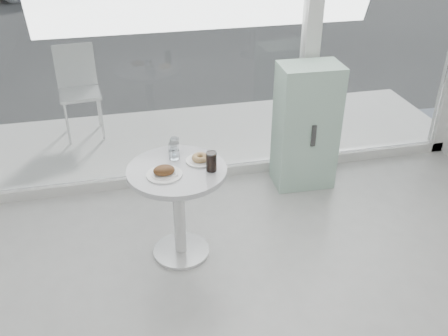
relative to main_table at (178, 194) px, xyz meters
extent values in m
cube|color=silver|center=(0.50, 1.10, -0.50)|extent=(5.00, 0.12, 0.10)
cube|color=silver|center=(1.40, 1.10, 0.95)|extent=(0.14, 0.14, 3.00)
cube|color=white|center=(-0.27, 1.10, 0.85)|extent=(3.21, 0.02, 2.60)
cube|color=white|center=(2.17, 1.10, 0.85)|extent=(1.41, 0.02, 2.60)
cylinder|color=silver|center=(0.00, 0.00, -0.54)|extent=(0.44, 0.44, 0.03)
cylinder|color=silver|center=(0.00, 0.00, -0.18)|extent=(0.09, 0.09, 0.70)
cylinder|color=silver|center=(0.00, 0.00, 0.20)|extent=(0.72, 0.72, 0.04)
cube|color=white|center=(0.50, 1.90, -0.53)|extent=(5.60, 1.60, 0.05)
cube|color=#95BFA7|center=(1.30, 0.79, 0.04)|extent=(0.56, 0.38, 1.18)
cube|color=#333333|center=(1.30, 0.60, 0.04)|extent=(0.04, 0.02, 0.20)
cylinder|color=silver|center=(-0.91, 2.01, -0.26)|extent=(0.03, 0.03, 0.48)
cylinder|color=silver|center=(-0.55, 2.04, -0.26)|extent=(0.03, 0.03, 0.48)
cylinder|color=silver|center=(-0.94, 2.37, -0.26)|extent=(0.03, 0.03, 0.48)
cylinder|color=silver|center=(-0.58, 2.40, -0.26)|extent=(0.03, 0.03, 0.48)
cube|color=silver|center=(-0.74, 2.21, -0.01)|extent=(0.47, 0.47, 0.03)
cube|color=silver|center=(-0.76, 2.41, 0.24)|extent=(0.43, 0.06, 0.48)
cylinder|color=white|center=(-0.10, -0.07, 0.23)|extent=(0.25, 0.25, 0.01)
cube|color=white|center=(-0.08, -0.08, 0.24)|extent=(0.14, 0.13, 0.00)
ellipsoid|color=#39220F|center=(-0.10, -0.07, 0.26)|extent=(0.15, 0.12, 0.07)
ellipsoid|color=#39220F|center=(-0.06, -0.05, 0.25)|extent=(0.08, 0.07, 0.04)
cylinder|color=white|center=(0.18, 0.06, 0.23)|extent=(0.21, 0.21, 0.01)
torus|color=#A67A4C|center=(0.18, 0.06, 0.25)|extent=(0.12, 0.12, 0.04)
cylinder|color=white|center=(0.00, 0.15, 0.28)|extent=(0.08, 0.08, 0.13)
cylinder|color=white|center=(0.00, 0.15, 0.26)|extent=(0.07, 0.07, 0.07)
cylinder|color=white|center=(0.02, 0.26, 0.27)|extent=(0.07, 0.07, 0.11)
cylinder|color=white|center=(0.02, 0.26, 0.25)|extent=(0.06, 0.06, 0.06)
cylinder|color=white|center=(0.24, -0.08, 0.29)|extent=(0.08, 0.08, 0.15)
cylinder|color=black|center=(0.24, -0.08, 0.29)|extent=(0.07, 0.07, 0.13)
camera|label=1|loc=(-0.36, -3.06, 2.02)|focal=40.00mm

